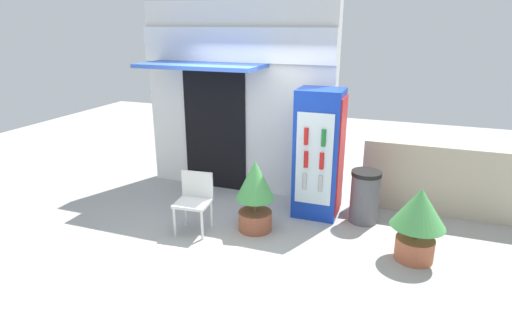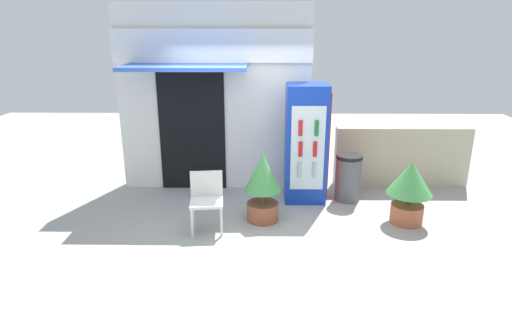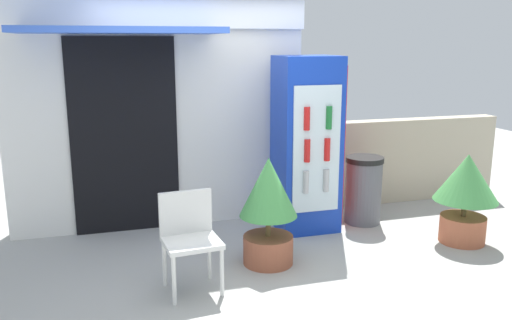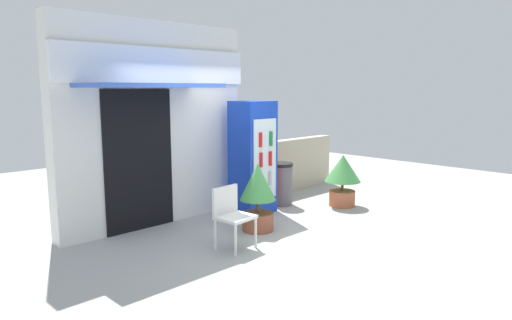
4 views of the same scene
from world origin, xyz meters
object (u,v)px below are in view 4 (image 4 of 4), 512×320
object	(u,v)px
plastic_chair	(231,212)
potted_plant_near_shop	(258,193)
potted_plant_curbside	(343,175)
trash_bin	(281,184)
drink_cooler	(253,157)

from	to	relation	value
plastic_chair	potted_plant_near_shop	bearing A→B (deg)	19.86
potted_plant_curbside	trash_bin	distance (m)	1.13
plastic_chair	trash_bin	distance (m)	2.45
drink_cooler	potted_plant_curbside	xyz separation A→B (m)	(1.42, -0.87, -0.39)
potted_plant_curbside	potted_plant_near_shop	bearing A→B (deg)	178.36
drink_cooler	potted_plant_near_shop	size ratio (longest dim) A/B	1.86
potted_plant_curbside	plastic_chair	bearing A→B (deg)	-175.59
drink_cooler	trash_bin	size ratio (longest dim) A/B	2.46
potted_plant_near_shop	potted_plant_curbside	xyz separation A→B (m)	(2.12, -0.06, -0.01)
drink_cooler	plastic_chair	world-z (taller)	drink_cooler
potted_plant_near_shop	drink_cooler	bearing A→B (deg)	49.00
potted_plant_curbside	trash_bin	world-z (taller)	potted_plant_curbside
drink_cooler	potted_plant_curbside	world-z (taller)	drink_cooler
plastic_chair	trash_bin	world-z (taller)	plastic_chair
drink_cooler	potted_plant_curbside	bearing A→B (deg)	-31.44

